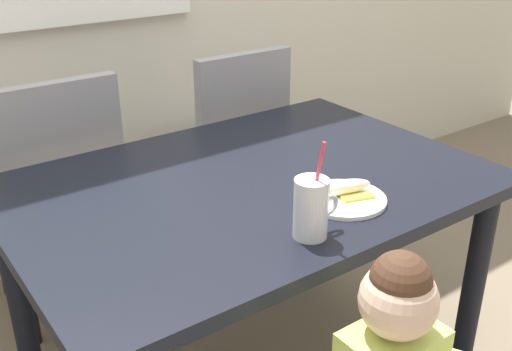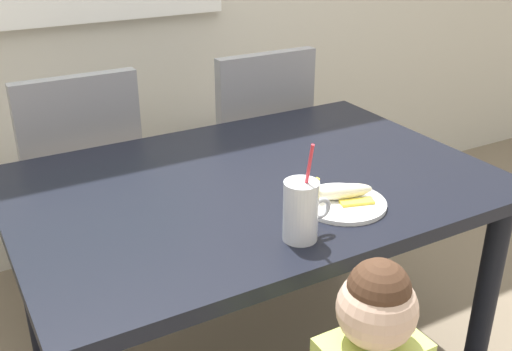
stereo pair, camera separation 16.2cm
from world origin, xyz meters
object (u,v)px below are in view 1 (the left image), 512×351
(snack_plate, at_px, (344,199))
(peeled_banana, at_px, (343,188))
(dining_table, at_px, (250,209))
(dining_chair_right, at_px, (229,146))
(milk_cup, at_px, (311,211))
(dining_chair_left, at_px, (58,187))

(snack_plate, relative_size, peeled_banana, 1.31)
(dining_table, height_order, dining_chair_right, dining_chair_right)
(milk_cup, bearing_deg, dining_chair_right, 66.82)
(dining_chair_right, bearing_deg, snack_plate, 75.26)
(dining_chair_right, height_order, peeled_banana, dining_chair_right)
(dining_chair_left, height_order, peeled_banana, dining_chair_left)
(dining_chair_left, distance_m, dining_chair_right, 0.72)
(dining_table, height_order, snack_plate, snack_plate)
(milk_cup, bearing_deg, snack_plate, 24.53)
(snack_plate, bearing_deg, peeled_banana, 60.72)
(dining_chair_left, relative_size, peeled_banana, 5.47)
(dining_table, xyz_separation_m, milk_cup, (-0.07, -0.35, 0.17))
(dining_chair_right, distance_m, snack_plate, 1.00)
(dining_chair_right, distance_m, peeled_banana, 0.99)
(dining_chair_left, distance_m, peeled_banana, 1.10)
(snack_plate, bearing_deg, dining_chair_right, 75.26)
(peeled_banana, bearing_deg, milk_cup, -153.02)
(milk_cup, bearing_deg, dining_table, 79.21)
(dining_chair_right, xyz_separation_m, snack_plate, (-0.25, -0.94, 0.21))
(dining_chair_right, relative_size, peeled_banana, 5.47)
(milk_cup, xyz_separation_m, snack_plate, (0.19, 0.09, -0.06))
(dining_chair_left, bearing_deg, snack_plate, 115.91)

